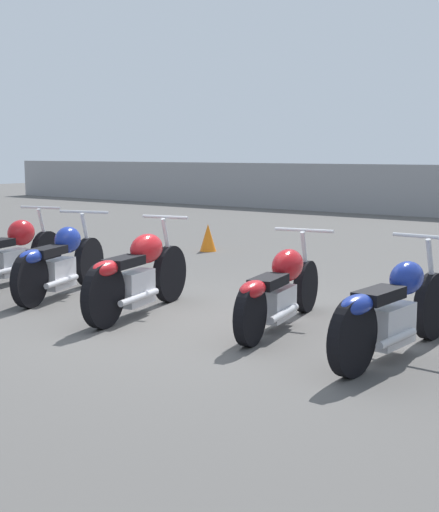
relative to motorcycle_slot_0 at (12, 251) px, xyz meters
name	(u,v)px	position (x,y,z in m)	size (l,w,h in m)	color
ground_plane	(195,322)	(3.40, -0.26, -0.44)	(60.00, 60.00, 0.00)	#514F4C
motorcycle_slot_0	(12,251)	(0.00, 0.00, 0.00)	(0.84, 2.07, 1.00)	black
motorcycle_slot_1	(60,262)	(1.24, -0.23, 0.00)	(0.92, 1.98, 1.02)	black
motorcycle_slot_2	(138,273)	(2.68, -0.36, 0.02)	(0.72, 2.07, 1.04)	black
motorcycle_slot_3	(280,288)	(4.25, 0.05, -0.03)	(0.76, 2.13, 0.95)	black
motorcycle_slot_4	(394,310)	(5.59, -0.26, -0.02)	(0.75, 2.15, 1.01)	black
traffic_cone_near	(208,238)	(0.16, 4.11, -0.19)	(0.30, 0.30, 0.50)	orange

